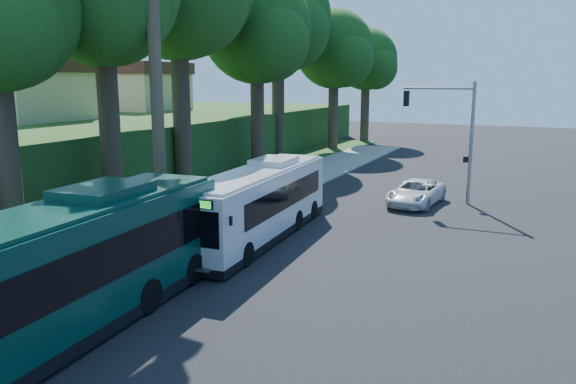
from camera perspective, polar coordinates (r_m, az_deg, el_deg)
The scene contains 15 objects.
ground at distance 25.74m, azimuth 4.29°, elevation -4.68°, with size 140.00×140.00×0.00m, color black.
sidewalk at distance 28.95m, azimuth -9.42°, elevation -2.86°, with size 4.50×70.00×0.12m, color gray.
red_curb at distance 24.51m, azimuth -10.12°, elevation -5.49°, with size 0.25×30.00×0.13m, color maroon.
grass_verge at distance 36.17m, azimuth -12.54°, elevation -0.17°, with size 8.00×70.00×0.06m, color #234719.
bus_shelter at distance 26.28m, azimuth -12.91°, elevation -0.54°, with size 3.20×1.51×2.55m.
stop_sign_pole at distance 23.45m, azimuth -12.48°, elevation -1.26°, with size 0.35×0.06×3.17m.
traffic_signal_pole at distance 33.68m, azimuth 16.48°, elevation 6.35°, with size 4.10×0.30×7.00m.
hillside_backdrop at distance 51.96m, azimuth -17.78°, elevation 5.69°, with size 24.00×60.00×8.80m.
tree_2 at distance 44.32m, azimuth -3.10°, elevation 15.73°, with size 8.82×8.40×15.12m.
tree_3 at distance 52.47m, azimuth -0.92°, elevation 16.71°, with size 10.08×9.60×17.28m.
tree_4 at distance 58.75m, azimuth 4.79°, elevation 13.90°, with size 8.40×8.00×14.14m.
tree_5 at distance 66.01m, azimuth 8.01°, elevation 12.89°, with size 7.35×7.00×12.86m.
white_bus at distance 25.33m, azimuth -2.95°, elevation -1.01°, with size 3.13×11.64×3.43m.
teal_bus at distance 16.80m, azimuth -22.32°, elevation -7.42°, with size 3.62×13.45×3.97m.
pickup at distance 33.12m, azimuth 12.88°, elevation -0.05°, with size 2.35×5.10×1.42m, color silver.
Camera 1 is at (8.45, -23.25, 7.10)m, focal length 35.00 mm.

